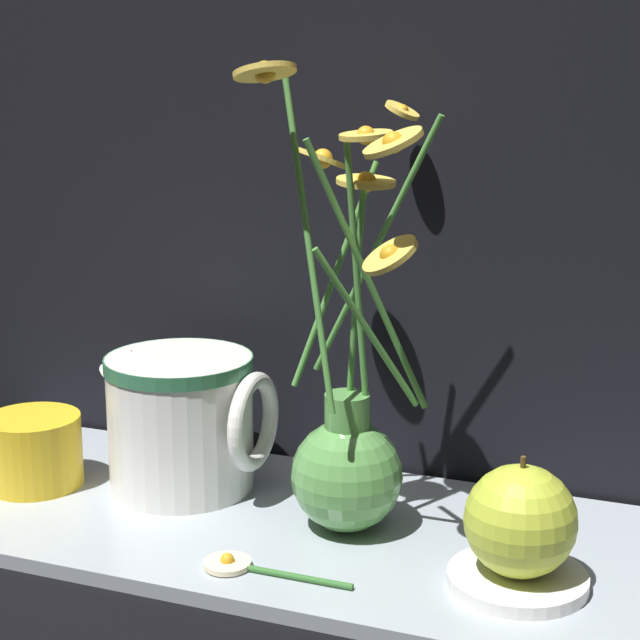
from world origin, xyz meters
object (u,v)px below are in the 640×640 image
(yellow_mug, at_px, (32,450))
(orange_fruit, at_px, (520,521))
(vase_with_flowers, at_px, (347,440))
(ceramic_pitcher, at_px, (183,416))

(yellow_mug, distance_m, orange_fruit, 0.44)
(yellow_mug, xyz_separation_m, orange_fruit, (0.44, -0.03, 0.02))
(yellow_mug, relative_size, orange_fruit, 1.06)
(vase_with_flowers, distance_m, ceramic_pitcher, 0.17)
(vase_with_flowers, distance_m, orange_fruit, 0.16)
(orange_fruit, bearing_deg, vase_with_flowers, 162.29)
(vase_with_flowers, relative_size, yellow_mug, 3.91)
(yellow_mug, relative_size, ceramic_pitcher, 0.61)
(vase_with_flowers, bearing_deg, yellow_mug, -177.36)
(yellow_mug, xyz_separation_m, ceramic_pitcher, (0.13, 0.04, 0.03))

